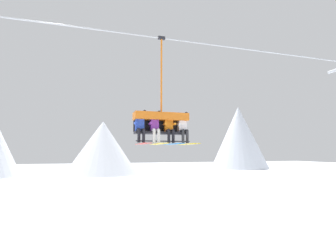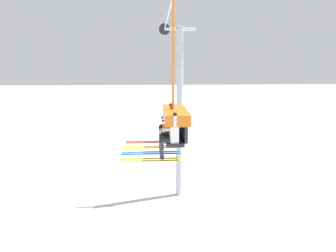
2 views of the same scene
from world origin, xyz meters
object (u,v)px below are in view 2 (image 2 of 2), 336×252
Objects in this scene: lift_tower_near at (179,112)px; skier_blue at (167,122)px; chairlift_chair at (175,117)px; skier_purple at (168,126)px; skier_white at (170,135)px; skier_orange at (168,131)px.

skier_blue is at bearing -9.50° from lift_tower_near.
chairlift_chair is 0.48m from skier_purple.
chairlift_chair is 2.51× the size of skier_blue.
lift_tower_near is 6.20m from skier_purple.
skier_purple is at bearing 180.00° from skier_white.
chairlift_chair is at bearing -6.36° from lift_tower_near.
skier_purple is 1.00× the size of skier_orange.
chairlift_chair is 0.50m from skier_orange.
chairlift_chair is 0.94m from skier_blue.
skier_blue is at bearing 180.00° from skier_purple.
skier_white is (0.86, -0.21, -0.32)m from chairlift_chair.
lift_tower_near reaches higher than skier_blue.
skier_purple is (-0.28, -0.21, -0.32)m from chairlift_chair.
skier_white is (1.15, 0.00, 0.00)m from skier_purple.
skier_blue is 1.00× the size of skier_orange.
skier_blue is 1.00× the size of skier_purple.
chairlift_chair is 0.95m from skier_white.
skier_white is at bearing 0.68° from skier_orange.
lift_tower_near is 2.20× the size of chairlift_chair.
skier_blue is 1.72m from skier_white.
chairlift_chair reaches higher than skier_purple.
skier_white is at bearing -13.87° from chairlift_chair.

